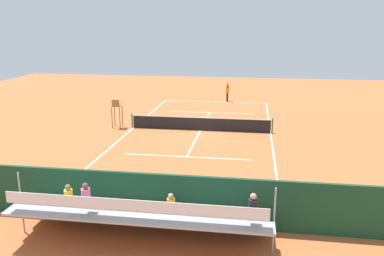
% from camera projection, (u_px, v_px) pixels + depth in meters
% --- Properties ---
extents(ground_plane, '(60.00, 60.00, 0.00)m').
position_uv_depth(ground_plane, '(200.00, 130.00, 28.93)').
color(ground_plane, '#BC6033').
extents(court_line_markings, '(10.10, 22.20, 0.01)m').
position_uv_depth(court_line_markings, '(200.00, 130.00, 28.97)').
color(court_line_markings, white).
rests_on(court_line_markings, ground).
extents(tennis_net, '(10.30, 0.10, 1.07)m').
position_uv_depth(tennis_net, '(200.00, 124.00, 28.81)').
color(tennis_net, black).
rests_on(tennis_net, ground).
extents(backdrop_wall, '(18.00, 0.16, 2.00)m').
position_uv_depth(backdrop_wall, '(152.00, 198.00, 15.29)').
color(backdrop_wall, '#194228').
rests_on(backdrop_wall, ground).
extents(bleacher_stand, '(9.06, 2.40, 2.48)m').
position_uv_depth(bleacher_stand, '(145.00, 216.00, 14.00)').
color(bleacher_stand, '#9EA0A5').
rests_on(bleacher_stand, ground).
extents(umpire_chair, '(0.67, 0.67, 2.14)m').
position_uv_depth(umpire_chair, '(117.00, 110.00, 29.37)').
color(umpire_chair, olive).
rests_on(umpire_chair, ground).
extents(courtside_bench, '(1.80, 0.40, 0.93)m').
position_uv_depth(courtside_bench, '(202.00, 204.00, 15.83)').
color(courtside_bench, '#9E754C').
rests_on(courtside_bench, ground).
extents(equipment_bag, '(0.90, 0.36, 0.36)m').
position_uv_depth(equipment_bag, '(159.00, 211.00, 16.06)').
color(equipment_bag, '#334C8C').
rests_on(equipment_bag, ground).
extents(tennis_player, '(0.45, 0.56, 1.93)m').
position_uv_depth(tennis_player, '(227.00, 91.00, 39.47)').
color(tennis_player, black).
rests_on(tennis_player, ground).
extents(tennis_racket, '(0.41, 0.57, 0.03)m').
position_uv_depth(tennis_racket, '(217.00, 101.00, 39.96)').
color(tennis_racket, black).
rests_on(tennis_racket, ground).
extents(tennis_ball_near, '(0.07, 0.07, 0.07)m').
position_uv_depth(tennis_ball_near, '(244.00, 105.00, 37.96)').
color(tennis_ball_near, '#CCDB33').
rests_on(tennis_ball_near, ground).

